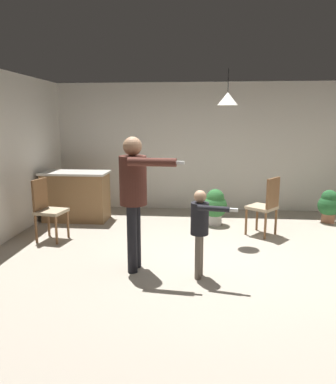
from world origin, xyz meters
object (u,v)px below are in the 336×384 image
Objects in this scene: kitchen_counter at (76,196)px; potted_plant_by_wall at (329,205)px; person_adult at (134,189)px; dining_chair_by_counter at (47,207)px; dining_chair_near_wall at (266,204)px; person_child at (200,224)px; potted_plant_corner at (215,205)px.

kitchen_counter is 4.85m from potted_plant_by_wall.
kitchen_counter is at bearing -177.02° from potted_plant_by_wall.
kitchen_counter is 2.00× the size of potted_plant_by_wall.
person_adult reaches higher than dining_chair_by_counter.
kitchen_counter is at bearing -173.74° from dining_chair_by_counter.
person_child is at bearing -173.03° from dining_chair_near_wall.
person_child is 1.63× the size of potted_plant_corner.
person_child reaches higher than kitchen_counter.
kitchen_counter is at bearing -140.30° from person_adult.
dining_chair_near_wall is at bearing -11.11° from kitchen_counter.
person_child is at bearing -45.86° from kitchen_counter.
kitchen_counter is at bearing -124.49° from person_child.
person_adult is at bearing 65.38° from dining_chair_by_counter.
person_adult is 1.73× the size of dining_chair_near_wall.
kitchen_counter reaches higher than potted_plant_corner.
kitchen_counter is at bearing 116.98° from dining_chair_near_wall.
kitchen_counter is 0.73× the size of person_adult.
person_child is 2.41m from potted_plant_corner.
potted_plant_corner is (0.27, 2.38, -0.31)m from person_child.
potted_plant_by_wall is at bearing 133.75° from person_adult.
potted_plant_corner is (2.74, 1.11, -0.17)m from dining_chair_by_counter.
kitchen_counter is 2.86m from person_adult.
person_adult is at bearing 168.43° from dining_chair_near_wall.
kitchen_counter is 1.14× the size of person_child.
potted_plant_by_wall is at bearing 9.46° from potted_plant_corner.
potted_plant_corner is at bearing -2.33° from kitchen_counter.
person_child is at bearing 84.35° from person_adult.
potted_plant_corner is (1.10, 2.21, -0.70)m from person_adult.
dining_chair_by_counter is at bearing -157.86° from potted_plant_corner.
person_adult is 2.04m from dining_chair_by_counter.
person_adult is at bearing -55.83° from kitchen_counter.
potted_plant_corner is at bearing 92.92° from dining_chair_near_wall.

